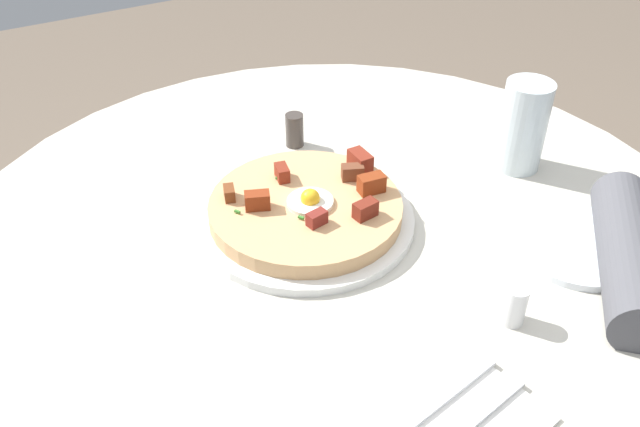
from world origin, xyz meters
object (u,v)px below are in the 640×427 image
Objects in this scene: dining_table at (333,324)px; salt_shaker at (514,305)px; bread_plate at (578,244)px; fork at (433,406)px; water_glass at (524,127)px; pepper_shaker at (295,130)px; pizza_plate at (306,219)px; breakfast_pizza at (307,207)px.

salt_shaker is (-0.24, -0.09, 0.20)m from dining_table.
salt_shaker reaches higher than dining_table.
fork is at bearing 109.54° from bread_plate.
dining_table is 7.61× the size of water_glass.
pepper_shaker is (0.40, 0.20, 0.02)m from bread_plate.
pizza_plate reaches higher than bread_plate.
salt_shaker is at bearing 136.47° from water_glass.
bread_plate is 0.44m from pepper_shaker.
pizza_plate is 1.13× the size of breakfast_pizza.
water_glass is 0.34m from pepper_shaker.
water_glass is at bearing -95.60° from pizza_plate.
bread_plate is 3.18× the size of pepper_shaker.
salt_shaker is (-0.27, -0.11, 0.02)m from pizza_plate.
salt_shaker is at bearing -157.09° from pizza_plate.
bread_plate is 3.39× the size of salt_shaker.
breakfast_pizza is (0.00, -0.00, 0.02)m from pizza_plate.
pizza_plate is 0.29m from salt_shaker.
water_glass is at bearing -43.53° from salt_shaker.
fork is (-0.11, 0.31, 0.00)m from bread_plate.
breakfast_pizza is 1.41× the size of fork.
salt_shaker reaches higher than bread_plate.
bread_plate is 1.25× the size of water_glass.
pizza_plate is 5.45× the size of pepper_shaker.
bread_plate is 0.33m from fork.
dining_table is 5.68× the size of fork.
fork is at bearing 110.08° from salt_shaker.
pizza_plate is at bearing 156.44° from pepper_shaker.
dining_table is at bearing 20.12° from salt_shaker.
breakfast_pizza reaches higher than fork.
pizza_plate is at bearing 22.91° from salt_shaker.
water_glass reaches higher than bread_plate.
bread_plate is (-0.21, -0.28, -0.00)m from pizza_plate.
breakfast_pizza is at bearing 157.07° from pepper_shaker.
breakfast_pizza reaches higher than salt_shaker.
water_glass is (-0.00, -0.31, 0.25)m from dining_table.
bread_plate is 0.20m from water_glass.
bread_plate is at bearing 160.60° from water_glass.
dining_table is 0.36m from bread_plate.
bread_plate is 0.93× the size of fork.
pizza_plate is at bearing 40.75° from dining_table.
pizza_plate is (0.03, 0.03, 0.18)m from dining_table.
fork is at bearing 167.33° from pepper_shaker.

